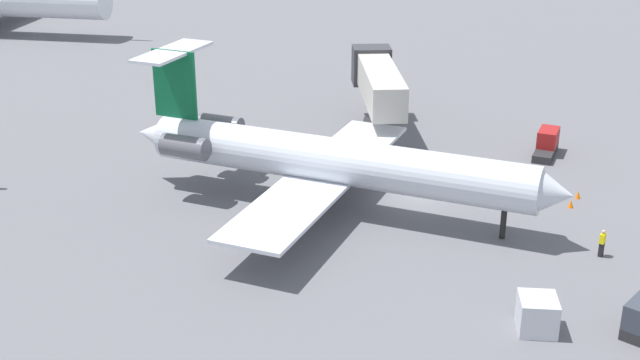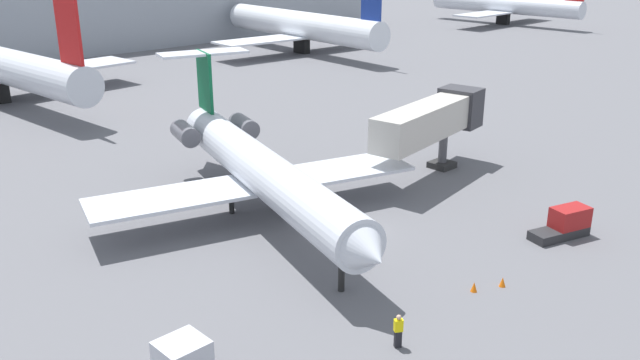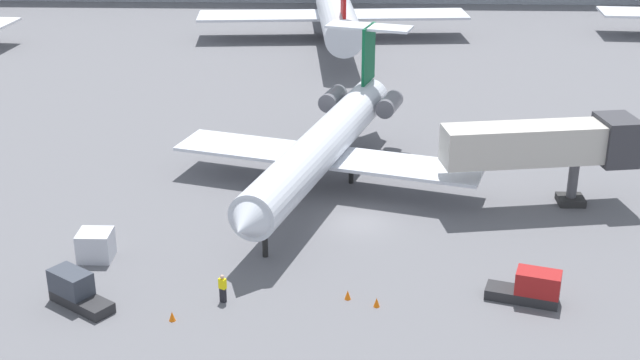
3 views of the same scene
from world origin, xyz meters
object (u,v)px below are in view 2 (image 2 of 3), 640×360
regional_jet (259,167)px  jet_bridge (435,119)px  cargo_container_uld (183,360)px  parked_airliner_east_mid (302,26)px  traffic_cone_mid (503,282)px  parked_airliner_east_end (505,5)px  baggage_tug_lead (565,224)px  traffic_cone_far (474,287)px  ground_crew_marshaller (398,331)px

regional_jet → jet_bridge: regional_jet is taller
cargo_container_uld → parked_airliner_east_mid: 86.99m
traffic_cone_mid → parked_airliner_east_mid: (45.10, 65.95, 4.19)m
traffic_cone_mid → parked_airliner_east_end: parked_airliner_east_end is taller
parked_airliner_east_end → baggage_tug_lead: bearing=-146.3°
cargo_container_uld → baggage_tug_lead: bearing=-9.4°
jet_bridge → traffic_cone_far: (-13.81, -13.37, -4.22)m
regional_jet → baggage_tug_lead: regional_jet is taller
traffic_cone_far → parked_airliner_east_end: parked_airliner_east_end is taller
baggage_tug_lead → parked_airliner_east_end: parked_airliner_east_end is taller
parked_airliner_east_mid → cargo_container_uld: bearing=-135.6°
jet_bridge → cargo_container_uld: 30.75m
traffic_cone_mid → parked_airliner_east_mid: 80.01m
ground_crew_marshaller → traffic_cone_far: ground_crew_marshaller is taller
jet_bridge → baggage_tug_lead: size_ratio=3.20×
parked_airliner_east_mid → parked_airliner_east_end: size_ratio=1.04×
jet_bridge → parked_airliner_east_mid: bearing=57.6°
ground_crew_marshaller → jet_bridge: bearing=33.8°
baggage_tug_lead → cargo_container_uld: 25.85m
traffic_cone_far → ground_crew_marshaller: bearing=-175.7°
baggage_tug_lead → cargo_container_uld: bearing=170.6°
baggage_tug_lead → parked_airliner_east_end: bearing=33.7°
baggage_tug_lead → parked_airliner_east_mid: size_ratio=0.11×
jet_bridge → cargo_container_uld: (-29.17, -9.03, -3.60)m
baggage_tug_lead → parked_airliner_east_end: 114.47m
ground_crew_marshaller → parked_airliner_east_mid: 84.90m
parked_airliner_east_end → cargo_container_uld: bearing=-153.9°
traffic_cone_far → parked_airliner_east_mid: bearing=54.4°
regional_jet → parked_airliner_east_mid: (48.42, 49.12, 1.00)m
ground_crew_marshaller → cargo_container_uld: 9.74m
ground_crew_marshaller → parked_airliner_east_mid: parked_airliner_east_mid is taller
traffic_cone_far → baggage_tug_lead: bearing=0.7°
jet_bridge → parked_airliner_east_mid: parked_airliner_east_mid is taller
jet_bridge → cargo_container_uld: jet_bridge is taller
baggage_tug_lead → cargo_container_uld: (-25.50, 4.22, 0.06)m
traffic_cone_mid → parked_airliner_east_end: bearing=31.8°
ground_crew_marshaller → cargo_container_uld: size_ratio=0.83×
parked_airliner_east_end → traffic_cone_mid: bearing=-148.2°
baggage_tug_lead → traffic_cone_far: (-10.14, -0.12, -0.56)m
parked_airliner_east_mid → parked_airliner_east_end: (58.66, -1.62, -0.36)m
baggage_tug_lead → parked_airliner_east_mid: parked_airliner_east_mid is taller
parked_airliner_east_end → regional_jet: bearing=-156.1°
traffic_cone_mid → parked_airliner_east_mid: size_ratio=0.01×
baggage_tug_lead → regional_jet: bearing=126.6°
baggage_tug_lead → traffic_cone_far: 10.16m
jet_bridge → parked_airliner_east_end: (91.54, 50.21, -0.39)m
traffic_cone_far → regional_jet: bearing=96.1°
regional_jet → cargo_container_uld: 18.18m
jet_bridge → baggage_tug_lead: (-3.67, -13.26, -3.66)m
traffic_cone_mid → traffic_cone_far: same height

